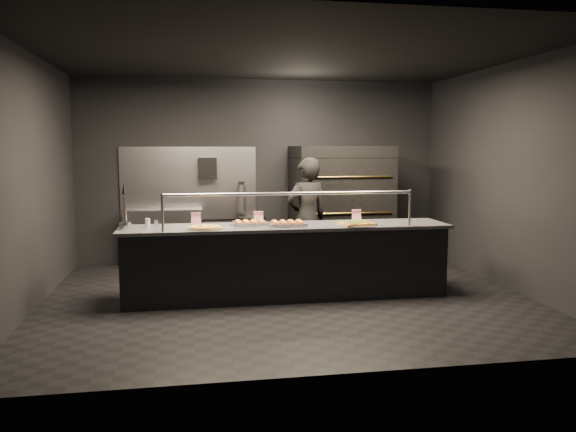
% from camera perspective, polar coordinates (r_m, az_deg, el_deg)
% --- Properties ---
extents(room, '(6.04, 6.00, 3.00)m').
position_cam_1_polar(room, '(7.01, -0.41, 3.79)').
color(room, black).
rests_on(room, ground).
extents(service_counter, '(4.10, 0.78, 1.37)m').
position_cam_1_polar(service_counter, '(7.09, -0.15, -4.58)').
color(service_counter, black).
rests_on(service_counter, ground).
extents(pizza_oven, '(1.50, 1.23, 1.91)m').
position_cam_1_polar(pizza_oven, '(9.11, 5.28, 1.14)').
color(pizza_oven, black).
rests_on(pizza_oven, ground).
extents(prep_shelf, '(1.20, 0.35, 0.90)m').
position_cam_1_polar(prep_shelf, '(9.29, -12.39, -2.09)').
color(prep_shelf, '#99999E').
rests_on(prep_shelf, ground).
extents(towel_dispenser, '(0.30, 0.20, 0.35)m').
position_cam_1_polar(towel_dispenser, '(9.25, -8.20, 4.81)').
color(towel_dispenser, black).
rests_on(towel_dispenser, room).
extents(fire_extinguisher, '(0.14, 0.14, 0.51)m').
position_cam_1_polar(fire_extinguisher, '(9.32, -4.77, 1.85)').
color(fire_extinguisher, '#B2B2B7').
rests_on(fire_extinguisher, room).
extents(beer_tap, '(0.15, 0.21, 0.56)m').
position_cam_1_polar(beer_tap, '(6.93, -16.24, 0.03)').
color(beer_tap, silver).
rests_on(beer_tap, service_counter).
extents(round_pizza, '(0.45, 0.45, 0.03)m').
position_cam_1_polar(round_pizza, '(6.77, -8.43, -1.16)').
color(round_pizza, silver).
rests_on(round_pizza, service_counter).
extents(slider_tray_a, '(0.51, 0.43, 0.07)m').
position_cam_1_polar(slider_tray_a, '(7.01, -3.88, -0.73)').
color(slider_tray_a, silver).
rests_on(slider_tray_a, service_counter).
extents(slider_tray_b, '(0.50, 0.40, 0.07)m').
position_cam_1_polar(slider_tray_b, '(6.94, -0.06, -0.78)').
color(slider_tray_b, silver).
rests_on(slider_tray_b, service_counter).
extents(square_pizza, '(0.52, 0.52, 0.05)m').
position_cam_1_polar(square_pizza, '(7.06, 6.87, -0.77)').
color(square_pizza, silver).
rests_on(square_pizza, service_counter).
extents(condiment_jar, '(0.16, 0.06, 0.10)m').
position_cam_1_polar(condiment_jar, '(7.04, -13.82, -0.70)').
color(condiment_jar, silver).
rests_on(condiment_jar, service_counter).
extents(tent_cards, '(2.23, 0.04, 0.15)m').
position_cam_1_polar(tent_cards, '(7.26, -1.67, -0.07)').
color(tent_cards, white).
rests_on(tent_cards, service_counter).
extents(trash_bin, '(0.46, 0.46, 0.76)m').
position_cam_1_polar(trash_bin, '(9.25, -3.70, -2.43)').
color(trash_bin, black).
rests_on(trash_bin, ground).
extents(worker, '(0.74, 0.59, 1.75)m').
position_cam_1_polar(worker, '(8.09, 1.93, -0.22)').
color(worker, black).
rests_on(worker, ground).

